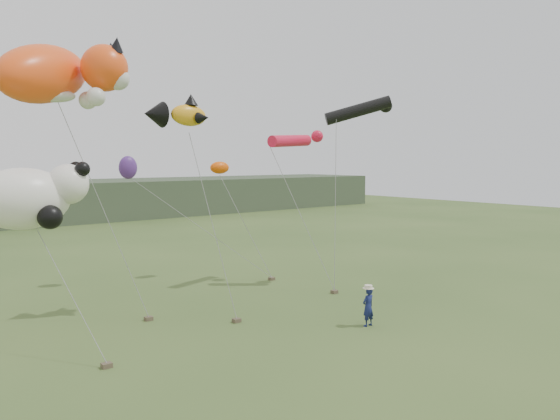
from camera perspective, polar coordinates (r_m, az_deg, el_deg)
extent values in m
plane|color=#385123|center=(20.40, 5.93, -12.69)|extent=(120.00, 120.00, 0.00)
cube|color=#2D3D28|center=(60.40, -25.94, 0.68)|extent=(90.00, 12.00, 4.00)
imported|color=#151D50|center=(21.18, 9.19, -9.96)|extent=(0.56, 0.37, 1.49)
cube|color=brown|center=(22.40, -13.57, -10.97)|extent=(0.30, 0.24, 0.15)
cube|color=brown|center=(21.63, -4.56, -11.42)|extent=(0.30, 0.24, 0.15)
cube|color=brown|center=(26.12, 5.70, -8.50)|extent=(0.30, 0.24, 0.15)
cube|color=brown|center=(17.96, -17.66, -15.21)|extent=(0.30, 0.24, 0.15)
cube|color=brown|center=(28.76, -0.88, -7.19)|extent=(0.30, 0.24, 0.15)
ellipsoid|color=#FF4F14|center=(22.62, -23.51, 12.91)|extent=(5.29, 4.78, 3.03)
sphere|color=#FF4F14|center=(22.38, -17.87, 13.94)|extent=(1.76, 1.76, 1.76)
cone|color=black|center=(22.19, -16.71, 16.23)|extent=(0.55, 0.67, 0.66)
cone|color=black|center=(23.14, -17.22, 15.75)|extent=(0.55, 0.63, 0.62)
sphere|color=silver|center=(22.20, -16.59, 13.02)|extent=(0.88, 0.88, 0.88)
ellipsoid|color=silver|center=(22.30, -22.73, 11.03)|extent=(1.72, 0.86, 0.54)
sphere|color=silver|center=(21.47, -18.68, 11.14)|extent=(0.68, 0.68, 0.68)
sphere|color=silver|center=(22.81, -19.44, 10.75)|extent=(0.68, 0.68, 0.68)
ellipsoid|color=orange|center=(22.36, -9.52, 9.73)|extent=(1.65, 0.78, 0.90)
cone|color=black|center=(22.02, -13.09, 9.73)|extent=(0.86, 1.07, 1.02)
cone|color=black|center=(22.48, -9.29, 11.30)|extent=(0.57, 0.57, 0.45)
cone|color=black|center=(22.04, -8.00, 9.52)|extent=(0.60, 0.63, 0.45)
cone|color=black|center=(23.01, -9.48, 9.32)|extent=(0.60, 0.63, 0.45)
cylinder|color=black|center=(27.60, 8.15, 10.26)|extent=(2.95, 2.55, 1.47)
sphere|color=black|center=(28.38, 11.00, 10.61)|extent=(0.65, 0.65, 0.65)
cylinder|color=red|center=(27.75, 1.07, 7.24)|extent=(3.15, 1.36, 0.71)
sphere|color=red|center=(28.31, 3.90, 7.69)|extent=(0.62, 0.62, 0.62)
ellipsoid|color=white|center=(19.70, -25.29, 1.07)|extent=(3.06, 2.04, 2.04)
sphere|color=white|center=(19.73, -21.27, 2.54)|extent=(1.36, 1.36, 1.36)
sphere|color=black|center=(19.39, -19.94, 4.05)|extent=(0.50, 0.50, 0.50)
sphere|color=black|center=(20.34, -20.55, 4.07)|extent=(0.50, 0.50, 0.50)
sphere|color=black|center=(19.02, -22.90, -0.69)|extent=(0.79, 0.79, 0.79)
ellipsoid|color=#EA5206|center=(29.16, -6.33, 4.42)|extent=(1.11, 0.65, 0.65)
ellipsoid|color=#4D2778|center=(27.91, -15.60, 4.30)|extent=(0.93, 0.62, 1.14)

